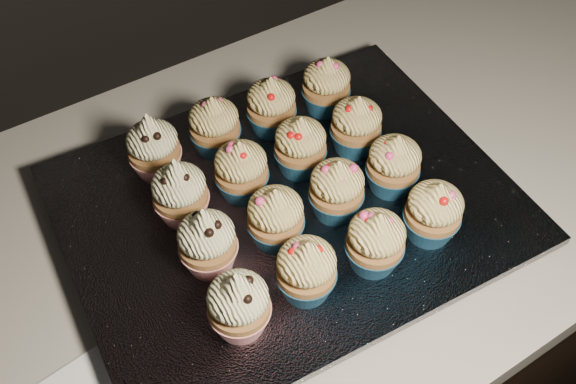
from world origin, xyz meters
The scene contains 20 objects.
cabinet centered at (0.00, 1.70, 0.43)m, with size 2.40×0.60×0.86m, color black.
worktop centered at (0.00, 1.70, 0.88)m, with size 2.44×0.64×0.04m, color beige.
baking_tray centered at (-0.02, 1.67, 0.91)m, with size 0.47×0.36×0.02m, color black.
foil_lining centered at (-0.02, 1.67, 0.93)m, with size 0.51×0.40×0.01m, color silver.
cupcake_0 centered at (-0.15, 1.56, 0.97)m, with size 0.06×0.06×0.10m.
cupcake_1 centered at (-0.07, 1.55, 0.97)m, with size 0.06×0.06×0.08m.
cupcake_2 centered at (0.01, 1.54, 0.97)m, with size 0.06×0.06×0.08m.
cupcake_3 centered at (0.09, 1.54, 0.97)m, with size 0.06×0.06×0.08m.
cupcake_4 centered at (-0.14, 1.64, 0.97)m, with size 0.06×0.06×0.10m.
cupcake_5 centered at (-0.06, 1.63, 0.97)m, with size 0.06×0.06×0.08m.
cupcake_6 centered at (0.02, 1.62, 0.97)m, with size 0.06×0.06×0.08m.
cupcake_7 centered at (0.10, 1.62, 0.97)m, with size 0.06×0.06×0.08m.
cupcake_8 centered at (-0.13, 1.71, 0.97)m, with size 0.06×0.06×0.10m.
cupcake_9 centered at (-0.06, 1.71, 0.97)m, with size 0.06×0.06×0.08m.
cupcake_10 centered at (0.02, 1.70, 0.97)m, with size 0.06×0.06×0.08m.
cupcake_11 centered at (0.10, 1.69, 0.97)m, with size 0.06×0.06×0.08m.
cupcake_12 centered at (-0.13, 1.79, 0.97)m, with size 0.06×0.06×0.10m.
cupcake_13 centered at (-0.05, 1.79, 0.97)m, with size 0.06×0.06×0.08m.
cupcake_14 centered at (0.03, 1.78, 0.97)m, with size 0.06×0.06×0.08m.
cupcake_15 centered at (0.11, 1.77, 0.97)m, with size 0.06×0.06×0.08m.
Camera 1 is at (-0.27, 1.27, 1.52)m, focal length 40.00 mm.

